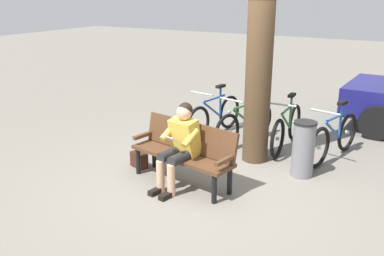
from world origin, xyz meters
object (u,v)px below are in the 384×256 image
at_px(handbag, 139,160).
at_px(bicycle_red, 245,124).
at_px(bench, 185,149).
at_px(bicycle_black, 287,128).
at_px(tree_trunk, 260,48).
at_px(bicycle_silver, 215,116).
at_px(bicycle_purple, 334,138).
at_px(litter_bin, 303,149).
at_px(person_reading, 180,142).

height_order(handbag, bicycle_red, bicycle_red).
height_order(bench, bicycle_black, bicycle_black).
xyz_separation_m(tree_trunk, bicycle_silver, (1.15, -0.80, -1.45)).
bearing_deg(handbag, bicycle_silver, -98.04).
bearing_deg(bicycle_black, bicycle_purple, 81.76).
distance_m(bench, bicycle_purple, 2.57).
bearing_deg(litter_bin, handbag, 23.12).
distance_m(bench, litter_bin, 1.75).
height_order(bench, tree_trunk, tree_trunk).
relative_size(handbag, bicycle_purple, 0.18).
bearing_deg(tree_trunk, handbag, 40.09).
distance_m(person_reading, tree_trunk, 1.93).
xyz_separation_m(handbag, tree_trunk, (-1.44, -1.21, 1.69)).
distance_m(bicycle_purple, bicycle_red, 1.54).
height_order(bench, bicycle_silver, bicycle_silver).
height_order(bicycle_purple, bicycle_silver, same).
xyz_separation_m(litter_bin, bicycle_black, (0.58, -1.01, -0.06)).
bearing_deg(bench, bicycle_purple, -119.38).
bearing_deg(person_reading, bicycle_silver, -64.20).
distance_m(tree_trunk, litter_bin, 1.64).
bearing_deg(tree_trunk, bicycle_purple, -147.79).
xyz_separation_m(person_reading, bicycle_black, (-0.79, -2.24, -0.31)).
height_order(person_reading, litter_bin, person_reading).
bearing_deg(litter_bin, bicycle_black, -60.21).
xyz_separation_m(bench, bicycle_black, (-0.82, -2.07, -0.15)).
bearing_deg(bicycle_red, bench, 10.04).
xyz_separation_m(bicycle_red, bicycle_silver, (0.70, -0.17, 0.00)).
relative_size(person_reading, bicycle_purple, 0.73).
bearing_deg(bicycle_black, tree_trunk, -20.58).
bearing_deg(bicycle_purple, bicycle_silver, -80.00).
xyz_separation_m(tree_trunk, bicycle_purple, (-1.09, -0.68, -1.45)).
bearing_deg(tree_trunk, bicycle_black, -108.76).
distance_m(bicycle_purple, bicycle_black, 0.83).
relative_size(handbag, litter_bin, 0.36).
height_order(handbag, litter_bin, litter_bin).
bearing_deg(litter_bin, person_reading, 41.76).
distance_m(tree_trunk, bicycle_red, 1.64).
relative_size(person_reading, handbag, 4.00).
xyz_separation_m(bicycle_purple, bicycle_red, (1.54, 0.06, 0.00)).
xyz_separation_m(person_reading, tree_trunk, (-0.53, -1.46, 1.14)).
bearing_deg(bench, tree_trunk, -102.85).
bearing_deg(bicycle_red, handbag, -15.22).
relative_size(bicycle_red, bicycle_silver, 0.99).
xyz_separation_m(bench, bicycle_silver, (0.60, -2.09, -0.15)).
distance_m(bench, person_reading, 0.23).
relative_size(person_reading, bicycle_silver, 0.72).
xyz_separation_m(bicycle_purple, bicycle_black, (0.82, -0.09, 0.00)).
bearing_deg(litter_bin, tree_trunk, -15.64).
relative_size(litter_bin, bicycle_silver, 0.50).
bearing_deg(bicycle_black, litter_bin, 27.97).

